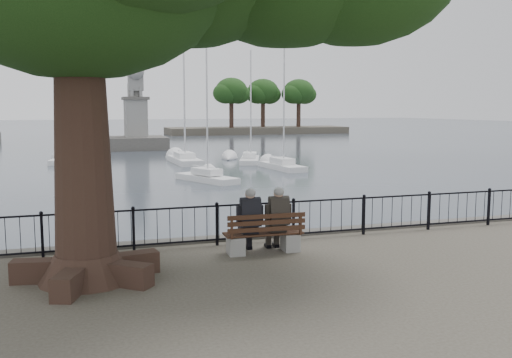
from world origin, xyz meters
name	(u,v)px	position (x,y,z in m)	size (l,w,h in m)	color
harbor	(250,257)	(0.00, 3.00, -0.50)	(260.00, 260.00, 1.20)	#494743
railing	(256,220)	(0.00, 2.50, 0.56)	(22.06, 0.06, 1.00)	black
bench	(264,239)	(-0.14, 1.46, 0.34)	(1.85, 0.61, 0.97)	gray
person_left	(249,223)	(-0.47, 1.57, 0.71)	(0.46, 0.77, 1.53)	black
person_right	(277,221)	(0.21, 1.55, 0.71)	(0.46, 0.77, 1.53)	black
lion_monument	(136,128)	(2.00, 49.93, 1.24)	(6.05, 6.05, 8.92)	#494743
sailboat_b	(82,175)	(-3.86, 25.02, -0.68)	(3.26, 5.87, 11.07)	white
sailboat_c	(207,176)	(3.15, 21.91, -0.69)	(3.11, 4.78, 9.85)	white
sailboat_d	(282,165)	(9.74, 26.85, -0.72)	(1.92, 5.21, 8.79)	white
sailboat_f	(184,159)	(3.98, 33.41, -0.67)	(1.86, 6.17, 12.03)	white
sailboat_g	(250,159)	(9.01, 32.29, -0.71)	(2.96, 5.20, 8.94)	white
sailboat_h	(64,158)	(-5.05, 36.78, -0.62)	(2.32, 5.39, 12.91)	white
far_shore	(261,110)	(25.54, 79.46, 3.00)	(30.00, 8.60, 9.18)	#423E34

